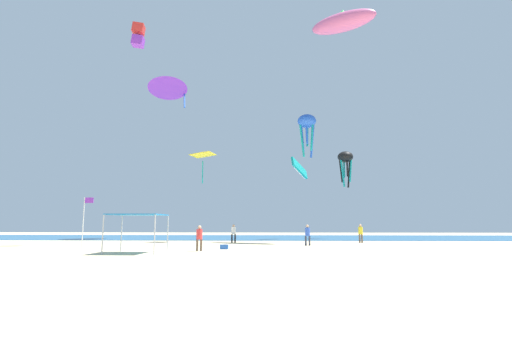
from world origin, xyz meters
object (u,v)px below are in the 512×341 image
kite_delta_purple (168,86)px  kite_diamond_yellow (203,156)px  person_near_tent (234,232)px  banner_flag (85,218)px  person_leftmost (361,232)px  kite_octopus_blue (307,123)px  person_rightmost (199,236)px  cooler_box (224,247)px  kite_box_red (138,35)px  kite_parafoil_teal (299,168)px  canopy_tent (138,216)px  kite_octopus_black (345,159)px  person_central (308,233)px  kite_inflatable_pink (343,22)px

kite_delta_purple → kite_diamond_yellow: (6.02, -7.57, -10.39)m
person_near_tent → banner_flag: bearing=-127.0°
person_leftmost → kite_octopus_blue: bearing=-33.9°
person_rightmost → kite_delta_purple: (-8.32, 20.58, 17.94)m
person_near_tent → person_rightmost: 11.38m
person_rightmost → cooler_box: person_rightmost is taller
kite_delta_purple → kite_box_red: size_ratio=2.79×
person_near_tent → kite_octopus_blue: 12.49m
kite_octopus_blue → kite_parafoil_teal: bearing=-169.9°
canopy_tent → kite_box_red: 19.61m
cooler_box → kite_delta_purple: size_ratio=0.09×
cooler_box → kite_octopus_black: kite_octopus_black is taller
person_central → kite_delta_purple: bearing=140.6°
kite_octopus_blue → kite_delta_purple: kite_delta_purple is taller
canopy_tent → kite_parafoil_teal: bearing=62.0°
person_central → kite_parafoil_teal: 14.65m
kite_octopus_black → banner_flag: bearing=-52.0°
canopy_tent → kite_octopus_black: 29.52m
kite_diamond_yellow → kite_box_red: (-5.19, -5.36, 10.33)m
person_rightmost → kite_parafoil_teal: bearing=26.0°
kite_delta_purple → kite_octopus_black: kite_delta_purple is taller
cooler_box → kite_parafoil_teal: 20.20m
canopy_tent → banner_flag: size_ratio=0.89×
person_central → kite_box_red: (-14.99, 1.09, 17.85)m
cooler_box → kite_diamond_yellow: 14.32m
person_leftmost → kite_parafoil_teal: size_ratio=0.48×
person_central → kite_octopus_blue: size_ratio=0.40×
cooler_box → person_central: bearing=36.9°
person_near_tent → kite_diamond_yellow: (-3.34, 1.68, 7.51)m
kite_diamond_yellow → kite_box_red: 12.75m
kite_octopus_blue → canopy_tent: bearing=-32.5°
kite_octopus_blue → kite_inflatable_pink: (4.16, 1.87, 11.40)m
kite_octopus_blue → kite_diamond_yellow: bearing=-91.1°
kite_parafoil_teal → kite_box_red: bearing=158.4°
kite_box_red → kite_parafoil_teal: bearing=-59.7°
person_near_tent → person_rightmost: bearing=-97.7°
person_central → kite_octopus_black: bearing=69.6°
person_leftmost → kite_parafoil_teal: bearing=-93.1°
person_near_tent → kite_inflatable_pink: bearing=6.4°
person_central → kite_inflatable_pink: 23.18m
person_rightmost → person_leftmost: bearing=-0.6°
person_near_tent → kite_diamond_yellow: kite_diamond_yellow is taller
kite_octopus_blue → kite_octopus_black: (5.50, 9.96, -1.78)m
banner_flag → kite_octopus_black: bearing=46.5°
person_leftmost → kite_delta_purple: bearing=-58.3°
person_leftmost → kite_octopus_black: size_ratio=0.39×
person_central → cooler_box: size_ratio=2.92×
kite_diamond_yellow → kite_octopus_black: size_ratio=0.70×
canopy_tent → kite_inflatable_pink: kite_inflatable_pink is taller
kite_octopus_blue → kite_diamond_yellow: 10.88m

